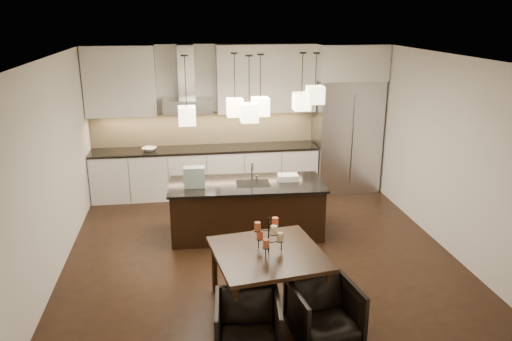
{
  "coord_description": "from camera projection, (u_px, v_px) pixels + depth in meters",
  "views": [
    {
      "loc": [
        -1.03,
        -6.65,
        3.36
      ],
      "look_at": [
        0.0,
        0.2,
        1.15
      ],
      "focal_mm": 35.0,
      "sensor_mm": 36.0,
      "label": 1
    }
  ],
  "objects": [
    {
      "name": "candle_c",
      "position": [
        266.0,
        243.0,
        5.55
      ],
      "size": [
        0.08,
        0.08,
        0.1
      ],
      "primitive_type": "cylinder",
      "rotation": [
        0.0,
        0.0,
        0.14
      ],
      "color": "#9D4A2E",
      "rests_on": "candelabra"
    },
    {
      "name": "pendant_a",
      "position": [
        187.0,
        116.0,
        7.08
      ],
      "size": [
        0.24,
        0.24,
        0.26
      ],
      "primitive_type": "cube",
      "color": "#FEF1B8",
      "rests_on": "ceiling"
    },
    {
      "name": "candle_d",
      "position": [
        275.0,
        222.0,
        5.73
      ],
      "size": [
        0.08,
        0.08,
        0.1
      ],
      "primitive_type": "cylinder",
      "rotation": [
        0.0,
        0.0,
        0.14
      ],
      "color": "#CE4F32",
      "rests_on": "candelabra"
    },
    {
      "name": "candle_b",
      "position": [
        260.0,
        235.0,
        5.76
      ],
      "size": [
        0.08,
        0.08,
        0.1
      ],
      "primitive_type": "cylinder",
      "rotation": [
        0.0,
        0.0,
        0.14
      ],
      "color": "#CE4F32",
      "rests_on": "candelabra"
    },
    {
      "name": "ceiling",
      "position": [
        258.0,
        55.0,
        6.58
      ],
      "size": [
        5.5,
        5.5,
        0.02
      ],
      "primitive_type": "cube",
      "color": "white",
      "rests_on": "wall_back"
    },
    {
      "name": "tote_bag",
      "position": [
        194.0,
        177.0,
        7.45
      ],
      "size": [
        0.32,
        0.18,
        0.31
      ],
      "primitive_type": "cube",
      "rotation": [
        0.0,
        0.0,
        -0.05
      ],
      "color": "#235742",
      "rests_on": "island_top"
    },
    {
      "name": "pendant_c",
      "position": [
        260.0,
        107.0,
        7.22
      ],
      "size": [
        0.24,
        0.24,
        0.26
      ],
      "primitive_type": "cube",
      "color": "#FEF1B8",
      "rests_on": "ceiling"
    },
    {
      "name": "wall_back",
      "position": [
        236.0,
        118.0,
        9.61
      ],
      "size": [
        5.5,
        0.02,
        2.8
      ],
      "primitive_type": "cube",
      "color": "silver",
      "rests_on": "ground"
    },
    {
      "name": "floor",
      "position": [
        258.0,
        248.0,
        7.44
      ],
      "size": [
        5.5,
        5.5,
        0.02
      ],
      "primitive_type": "cube",
      "color": "black",
      "rests_on": "ground"
    },
    {
      "name": "island_body",
      "position": [
        247.0,
        210.0,
        7.79
      ],
      "size": [
        2.34,
        1.03,
        0.81
      ],
      "primitive_type": "cube",
      "rotation": [
        0.0,
        0.0,
        -0.05
      ],
      "color": "black",
      "rests_on": "floor"
    },
    {
      "name": "faucet",
      "position": [
        252.0,
        170.0,
        7.7
      ],
      "size": [
        0.1,
        0.23,
        0.35
      ],
      "primitive_type": null,
      "rotation": [
        0.0,
        0.0,
        -0.05
      ],
      "color": "silver",
      "rests_on": "island_top"
    },
    {
      "name": "wall_front",
      "position": [
        306.0,
        244.0,
        4.41
      ],
      "size": [
        5.5,
        0.02,
        2.8
      ],
      "primitive_type": "cube",
      "color": "silver",
      "rests_on": "ground"
    },
    {
      "name": "backsplash",
      "position": [
        204.0,
        128.0,
        9.54
      ],
      "size": [
        4.21,
        0.02,
        0.63
      ],
      "primitive_type": "cube",
      "color": "#C3B585",
      "rests_on": "countertop"
    },
    {
      "name": "wall_left",
      "position": [
        53.0,
        167.0,
        6.62
      ],
      "size": [
        0.02,
        5.5,
        2.8
      ],
      "primitive_type": "cube",
      "color": "silver",
      "rests_on": "ground"
    },
    {
      "name": "candelabra",
      "position": [
        269.0,
        235.0,
        5.66
      ],
      "size": [
        0.4,
        0.4,
        0.43
      ],
      "primitive_type": null,
      "rotation": [
        0.0,
        0.0,
        0.14
      ],
      "color": "black",
      "rests_on": "dining_table"
    },
    {
      "name": "pendant_f",
      "position": [
        249.0,
        113.0,
        7.05
      ],
      "size": [
        0.24,
        0.24,
        0.26
      ],
      "primitive_type": "cube",
      "color": "#FEF1B8",
      "rests_on": "ceiling"
    },
    {
      "name": "countertop",
      "position": [
        205.0,
        149.0,
        9.36
      ],
      "size": [
        4.21,
        0.66,
        0.04
      ],
      "primitive_type": "cube",
      "color": "black",
      "rests_on": "lower_cabinets"
    },
    {
      "name": "pendant_e",
      "position": [
        315.0,
        95.0,
        7.41
      ],
      "size": [
        0.24,
        0.24,
        0.26
      ],
      "primitive_type": "cube",
      "color": "#FEF1B8",
      "rests_on": "ceiling"
    },
    {
      "name": "island_top",
      "position": [
        246.0,
        184.0,
        7.66
      ],
      "size": [
        2.42,
        1.11,
        0.04
      ],
      "primitive_type": "cube",
      "rotation": [
        0.0,
        0.0,
        -0.05
      ],
      "color": "black",
      "rests_on": "island_body"
    },
    {
      "name": "hood_canopy",
      "position": [
        188.0,
        106.0,
        9.12
      ],
      "size": [
        0.9,
        0.52,
        0.24
      ],
      "primitive_type": "cube",
      "color": "#B7B7BA",
      "rests_on": "wall_back"
    },
    {
      "name": "candle_a",
      "position": [
        280.0,
        237.0,
        5.71
      ],
      "size": [
        0.08,
        0.08,
        0.1
      ],
      "primitive_type": "cylinder",
      "rotation": [
        0.0,
        0.0,
        0.14
      ],
      "color": "beige",
      "rests_on": "candelabra"
    },
    {
      "name": "upper_cab_right",
      "position": [
        266.0,
        79.0,
        9.28
      ],
      "size": [
        1.85,
        0.35,
        1.25
      ],
      "primitive_type": "cube",
      "color": "silver",
      "rests_on": "wall_back"
    },
    {
      "name": "refrigerator",
      "position": [
        346.0,
        135.0,
        9.65
      ],
      "size": [
        1.2,
        0.72,
        2.15
      ],
      "primitive_type": "cube",
      "color": "#B7B7BA",
      "rests_on": "floor"
    },
    {
      "name": "armchair_right",
      "position": [
        324.0,
        312.0,
        5.29
      ],
      "size": [
        0.78,
        0.79,
        0.64
      ],
      "primitive_type": "imported",
      "rotation": [
        0.0,
        0.0,
        0.15
      ],
      "color": "black",
      "rests_on": "floor"
    },
    {
      "name": "fruit_bowl",
      "position": [
        149.0,
        149.0,
        9.16
      ],
      "size": [
        0.34,
        0.34,
        0.06
      ],
      "primitive_type": "imported",
      "rotation": [
        0.0,
        0.0,
        -0.38
      ],
      "color": "silver",
      "rests_on": "countertop"
    },
    {
      "name": "food_container",
      "position": [
        288.0,
        177.0,
        7.79
      ],
      "size": [
        0.32,
        0.24,
        0.09
      ],
      "primitive_type": "cube",
      "rotation": [
        0.0,
        0.0,
        -0.05
      ],
      "color": "silver",
      "rests_on": "island_top"
    },
    {
      "name": "pendant_d",
      "position": [
        302.0,
        101.0,
        7.48
      ],
      "size": [
        0.24,
        0.24,
        0.26
      ],
      "primitive_type": "cube",
      "color": "#FEF1B8",
      "rests_on": "ceiling"
    },
    {
      "name": "lower_cabinets",
      "position": [
        206.0,
        172.0,
        9.5
      ],
      "size": [
        4.21,
        0.62,
        0.88
      ],
      "primitive_type": "cube",
      "color": "silver",
      "rests_on": "floor"
    },
    {
      "name": "candle_f",
      "position": [
        274.0,
        230.0,
        5.52
      ],
      "size": [
        0.08,
        0.08,
        0.1
      ],
      "primitive_type": "cylinder",
      "rotation": [
        0.0,
        0.0,
        0.14
      ],
      "color": "beige",
      "rests_on": "candelabra"
    },
    {
      "name": "armchair_left",
      "position": [
        248.0,
        327.0,
        5.06
      ],
      "size": [
        0.72,
        0.74,
        0.62
      ],
      "primitive_type": "imported",
      "rotation": [
        0.0,
        0.0,
        -0.1
      ],
      "color": "black",
      "rests_on": "floor"
    },
    {
      "name": "wall_right",
      "position": [
        441.0,
        150.0,
        7.4
      ],
      "size": [
        0.02,
        5.5,
        2.8
      ],
      "primitive_type": "cube",
      "color": "silver",
      "rests_on": "ground"
    },
    {
      "name": "dining_table",
      "position": [
        268.0,
        280.0,
        5.84
      ],
      "size": [
        1.38,
        1.38,
        0.73
      ],
      "primitive_type": null,
      "rotation": [
        0.0,
        0.0,
        0.14
      ],
      "color": "black",
      "rests_on": "floor"
    },
    {
      "name": "candle_e",
      "position": [
        257.0,
        226.0,
        5.61
      ],
      "size": [
        0.08,
        0.08,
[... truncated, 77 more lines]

